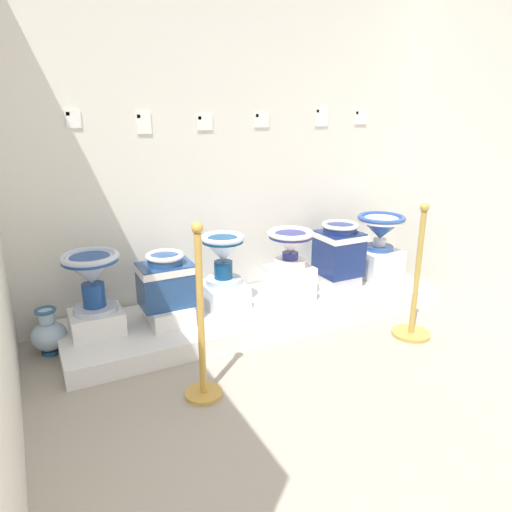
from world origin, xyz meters
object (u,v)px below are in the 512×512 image
antique_toilet_central_ornate (91,272)px  info_placard_second (144,123)px  antique_toilet_leftmost (381,227)px  antique_toilet_tall_cobalt (339,248)px  antique_toilet_slender_white (166,279)px  info_placard_fifth (321,117)px  antique_toilet_pale_glazed (223,252)px  plinth_block_central_ornate (97,322)px  info_placard_sixth (361,117)px  antique_toilet_squat_floral (290,243)px  decorative_vase_companion (49,334)px  plinth_block_slender_white (168,312)px  info_placard_third (205,122)px  info_placard_fourth (261,120)px  stanchion_post_near_right (414,301)px  info_placard_first (73,119)px  plinth_block_squat_floral (290,283)px  plinth_block_leftmost (378,263)px  plinth_block_pale_glazed (224,294)px  plinth_block_tall_cobalt (337,279)px  stanchion_post_near_left (202,341)px

antique_toilet_central_ornate → info_placard_second: bearing=35.7°
antique_toilet_leftmost → info_placard_second: 2.20m
antique_toilet_tall_cobalt → antique_toilet_slender_white: bearing=-178.5°
antique_toilet_tall_cobalt → info_placard_fifth: 1.13m
antique_toilet_pale_glazed → info_placard_fifth: info_placard_fifth is taller
plinth_block_central_ornate → info_placard_sixth: info_placard_sixth is taller
antique_toilet_squat_floral → decorative_vase_companion: (-1.79, 0.20, -0.47)m
plinth_block_slender_white → antique_toilet_slender_white: size_ratio=1.00×
info_placard_third → info_placard_fourth: (0.49, 0.00, 0.01)m
plinth_block_slender_white → antique_toilet_squat_floral: 1.07m
stanchion_post_near_right → antique_toilet_squat_floral: bearing=130.9°
info_placard_first → antique_toilet_leftmost: bearing=-8.3°
info_placard_first → antique_toilet_central_ornate: bearing=-95.5°
plinth_block_squat_floral → plinth_block_leftmost: size_ratio=0.94×
antique_toilet_central_ornate → plinth_block_leftmost: antique_toilet_central_ornate is taller
antique_toilet_slender_white → plinth_block_pale_glazed: 0.53m
antique_toilet_central_ornate → plinth_block_leftmost: bearing=0.3°
plinth_block_tall_cobalt → info_placard_fourth: bearing=147.6°
info_placard_second → stanchion_post_near_right: bearing=-36.5°
antique_toilet_pale_glazed → info_placard_fifth: bearing=16.8°
plinth_block_central_ornate → antique_toilet_central_ornate: (-0.00, -0.00, 0.36)m
plinth_block_pale_glazed → antique_toilet_squat_floral: antique_toilet_squat_floral is taller
plinth_block_central_ornate → plinth_block_leftmost: size_ratio=0.95×
plinth_block_slender_white → info_placard_third: info_placard_third is taller
plinth_block_tall_cobalt → stanchion_post_near_left: bearing=-151.7°
plinth_block_slender_white → decorative_vase_companion: 0.82m
antique_toilet_central_ornate → info_placard_third: info_placard_third is taller
plinth_block_central_ornate → stanchion_post_near_right: 2.27m
antique_toilet_central_ornate → antique_toilet_squat_floral: bearing=-3.5°
antique_toilet_central_ornate → info_placard_fourth: info_placard_fourth is taller
info_placard_second → info_placard_fourth: (0.95, -0.00, 0.01)m
info_placard_second → antique_toilet_squat_floral: bearing=-25.2°
antique_toilet_central_ornate → antique_toilet_slender_white: antique_toilet_central_ornate is taller
antique_toilet_squat_floral → info_placard_sixth: info_placard_sixth is taller
plinth_block_central_ornate → antique_toilet_squat_floral: (1.48, -0.09, 0.39)m
plinth_block_slender_white → plinth_block_squat_floral: 0.99m
antique_toilet_tall_cobalt → stanchion_post_near_left: stanchion_post_near_left is taller
plinth_block_leftmost → info_placard_first: bearing=171.7°
antique_toilet_tall_cobalt → antique_toilet_leftmost: antique_toilet_leftmost is taller
antique_toilet_slender_white → plinth_block_squat_floral: bearing=-3.4°
plinth_block_slender_white → info_placard_fifth: bearing=14.5°
info_placard_fifth → stanchion_post_near_left: size_ratio=0.15×
antique_toilet_squat_floral → info_placard_third: size_ratio=2.91×
info_placard_second → info_placard_sixth: 1.95m
antique_toilet_slender_white → plinth_block_squat_floral: 1.01m
antique_toilet_central_ornate → info_placard_fourth: 1.78m
antique_toilet_tall_cobalt → info_placard_fifth: bearing=88.2°
antique_toilet_squat_floral → info_placard_sixth: 1.42m
antique_toilet_slender_white → info_placard_first: 1.25m
plinth_block_pale_glazed → antique_toilet_tall_cobalt: 1.09m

